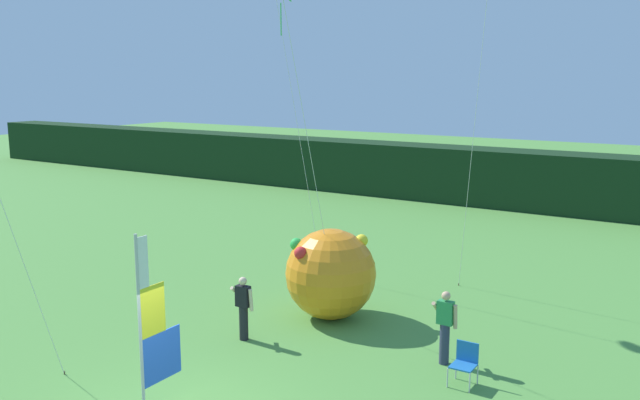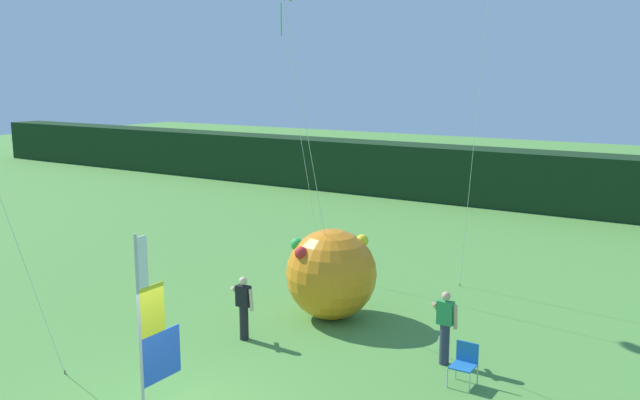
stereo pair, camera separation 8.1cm
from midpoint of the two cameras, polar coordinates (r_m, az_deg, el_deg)
name	(u,v)px [view 2 (the right image)]	position (r m, az deg, el deg)	size (l,w,h in m)	color
distant_treeline	(537,181)	(34.27, 17.80, 1.54)	(80.00, 2.40, 2.78)	black
banner_flag	(152,329)	(13.26, -13.74, -10.47)	(0.06, 1.03, 3.62)	#B7B7BC
person_near_banner	(445,326)	(15.66, 10.59, -10.30)	(0.55, 0.48, 1.69)	#2D334C
person_mid_field	(244,306)	(16.87, -6.27, -8.84)	(0.55, 0.48, 1.59)	black
inflatable_balloon	(331,274)	(18.11, 1.07, -6.20)	(2.41, 2.41, 2.41)	orange
folding_chair	(465,361)	(14.92, 12.19, -13.06)	(0.51, 0.51, 0.89)	#BCBCC1
kite_green_diamond_2	(286,15)	(15.69, -2.73, 15.26)	(0.61, 2.95, 8.67)	brown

